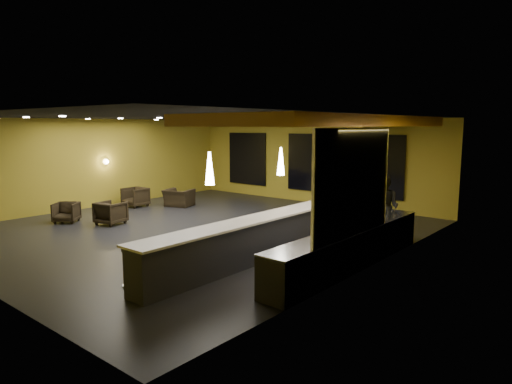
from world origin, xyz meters
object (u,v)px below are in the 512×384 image
Objects in this scene: armchair_c at (135,197)px; staff_a at (345,208)px; armchair_a at (66,212)px; armchair_b at (111,213)px; bar_stool_2 at (225,237)px; staff_b at (384,207)px; pendant_0 at (210,168)px; staff_c at (379,217)px; pendant_2 at (332,156)px; bar_stool_0 at (132,261)px; bar_stool_3 at (263,225)px; bar_stool_1 at (189,245)px; bar_counter at (268,237)px; prep_counter at (350,249)px; bar_stool_4 at (290,219)px; bar_stool_5 at (316,212)px; pendant_1 at (281,161)px; column at (357,172)px.

staff_a is at bearing 1.82° from armchair_c.
armchair_b reaches higher than armchair_a.
staff_b is at bearing 63.17° from bar_stool_2.
armchair_a is (-9.18, -4.67, -0.60)m from staff_b.
pendant_0 is 0.37× the size of staff_b.
staff_c is at bearing 58.37° from bar_stool_2.
bar_stool_0 is (-0.80, -6.46, -1.82)m from pendant_2.
bar_stool_3 is (7.64, -1.27, 0.15)m from armchair_c.
staff_a reaches higher than armchair_c.
staff_b is 2.25× the size of bar_stool_1.
staff_c is at bearing 63.59° from bar_stool_1.
armchair_c is at bearing 144.13° from bar_stool_0.
bar_stool_3 is at bearing 135.62° from bar_counter.
prep_counter is 7.95× the size of armchair_a.
pendant_0 is 9.59m from armchair_c.
bar_stool_0 is 1.01× the size of bar_stool_4.
bar_counter reaches higher than armchair_c.
staff_a is 2.13× the size of bar_stool_1.
bar_counter is at bearing -68.88° from bar_stool_4.
armchair_a is at bearing -154.64° from bar_stool_4.
staff_b is at bearing -0.82° from bar_stool_5.
pendant_1 reaches higher than bar_stool_2.
pendant_0 is at bearing -78.94° from bar_stool_4.
bar_counter is 4.47× the size of staff_a.
bar_stool_3 is (-2.42, -2.08, -0.22)m from staff_c.
bar_stool_1 is at bearing -89.23° from bar_stool_3.
prep_counter is at bearing 40.97° from bar_stool_1.
bar_counter is 9.37× the size of bar_stool_2.
armchair_b is 1.05× the size of bar_stool_5.
prep_counter is at bearing 174.38° from armchair_b.
armchair_a is 1.61m from armchair_b.
bar_stool_3 is at bearing 94.72° from bar_stool_2.
staff_a is 2.12× the size of bar_stool_3.
staff_c is at bearing -16.31° from armchair_a.
staff_b is at bearing 100.03° from prep_counter.
pendant_1 is (0.00, -4.10, 0.60)m from column.
bar_stool_0 reaches higher than armchair_c.
bar_stool_4 reaches higher than bar_stool_5.
prep_counter is 3.73m from pendant_0.
bar_counter is 2.07m from bar_stool_1.
pendant_2 is at bearing -90.00° from column.
staff_a is 2.13× the size of armchair_b.
bar_stool_5 is at bearing -125.97° from column.
pendant_0 is 5.82m from staff_b.
prep_counter reaches higher than armchair_c.
pendant_1 is 3.12m from bar_stool_1.
staff_c is 10.18m from armchair_a.
column is 8.18m from armchair_b.
column is at bearing 137.72° from staff_c.
pendant_2 is 6.76m from bar_stool_0.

